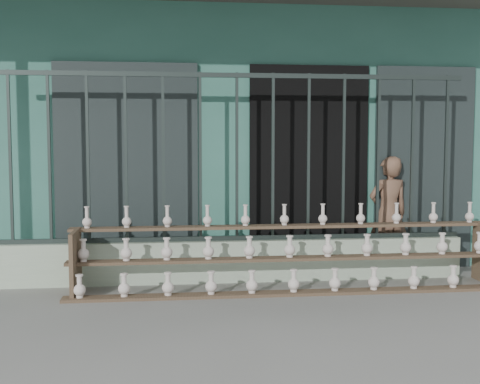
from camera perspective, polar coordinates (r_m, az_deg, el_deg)
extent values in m
plane|color=slate|center=(5.38, 1.21, -11.56)|extent=(60.00, 60.00, 0.00)
cube|color=#336D5E|center=(9.45, -2.25, 5.27)|extent=(7.00, 5.00, 3.20)
cube|color=black|center=(7.13, 6.47, 2.21)|extent=(1.40, 0.12, 2.40)
cube|color=black|center=(6.93, -10.66, 2.09)|extent=(1.60, 0.08, 2.40)
cube|color=black|center=(7.53, 17.00, 2.16)|extent=(1.20, 0.08, 2.40)
cube|color=#AEC3A7|center=(6.58, -0.29, -6.52)|extent=(5.00, 0.20, 0.45)
cube|color=#283330|center=(6.63, -20.95, 3.04)|extent=(0.03, 0.03, 1.80)
cube|color=#283330|center=(6.55, -17.63, 3.11)|extent=(0.03, 0.03, 1.80)
cube|color=#283330|center=(6.48, -14.23, 3.17)|extent=(0.03, 0.03, 1.80)
cube|color=#283330|center=(6.44, -10.77, 3.23)|extent=(0.03, 0.03, 1.80)
cube|color=#283330|center=(6.42, -7.27, 3.27)|extent=(0.03, 0.03, 1.80)
cube|color=#283330|center=(6.43, -3.78, 3.30)|extent=(0.03, 0.03, 1.80)
cube|color=#283330|center=(6.46, -0.30, 3.31)|extent=(0.03, 0.03, 1.80)
cube|color=#283330|center=(6.51, 3.14, 3.32)|extent=(0.03, 0.03, 1.80)
cube|color=#283330|center=(6.59, 6.50, 3.31)|extent=(0.03, 0.03, 1.80)
cube|color=#283330|center=(6.69, 9.78, 3.29)|extent=(0.03, 0.03, 1.80)
cube|color=#283330|center=(6.81, 12.95, 3.27)|extent=(0.03, 0.03, 1.80)
cube|color=#283330|center=(6.95, 16.01, 3.23)|extent=(0.03, 0.03, 1.80)
cube|color=#283330|center=(7.10, 18.94, 3.19)|extent=(0.03, 0.03, 1.80)
cube|color=#283330|center=(6.50, -0.30, 11.01)|extent=(5.00, 0.04, 0.05)
cube|color=#283330|center=(6.54, -0.29, -4.37)|extent=(5.00, 0.04, 0.05)
cube|color=brown|center=(6.08, 5.10, -9.53)|extent=(4.50, 0.18, 0.03)
cube|color=brown|center=(6.25, 4.66, -6.30)|extent=(4.50, 0.18, 0.03)
cube|color=brown|center=(6.44, 4.25, -3.26)|extent=(4.50, 0.18, 0.03)
cube|color=brown|center=(6.21, -15.33, -6.48)|extent=(0.04, 0.55, 0.64)
imported|color=brown|center=(7.30, 13.89, -1.99)|extent=(0.54, 0.40, 1.35)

